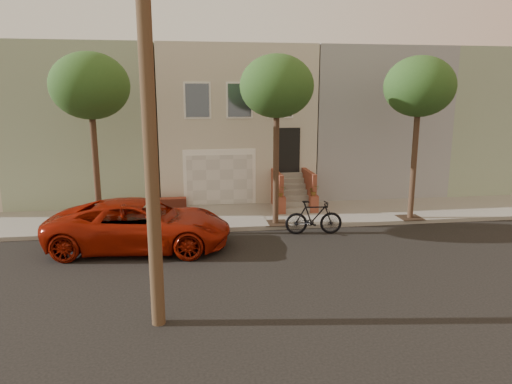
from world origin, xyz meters
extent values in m
plane|color=black|center=(0.00, 0.00, 0.00)|extent=(90.00, 90.00, 0.00)
cube|color=gray|center=(0.00, 5.35, 0.07)|extent=(40.00, 3.70, 0.15)
cube|color=#BAB19F|center=(0.00, 11.20, 3.65)|extent=(7.00, 8.00, 7.00)
cube|color=gray|center=(-6.80, 11.20, 3.65)|extent=(6.50, 8.00, 7.00)
cube|color=#92949A|center=(6.80, 11.20, 3.65)|extent=(6.50, 8.00, 7.00)
cube|color=gray|center=(13.30, 11.20, 3.65)|extent=(6.50, 8.00, 7.00)
cube|color=white|center=(-0.90, 7.22, 1.40)|extent=(3.20, 0.12, 2.50)
cube|color=silver|center=(-0.90, 7.16, 1.30)|extent=(2.90, 0.06, 2.20)
cube|color=gray|center=(-0.90, 5.35, 0.16)|extent=(3.20, 3.70, 0.02)
cube|color=#943B28|center=(-3.10, 6.90, 0.37)|extent=(1.40, 0.45, 0.44)
cube|color=black|center=(2.20, 7.17, 2.55)|extent=(1.00, 0.06, 2.00)
cube|color=#3F4751|center=(-1.80, 7.17, 4.75)|extent=(1.00, 0.06, 1.40)
cube|color=white|center=(-1.80, 7.19, 4.75)|extent=(1.15, 0.05, 1.55)
cube|color=#3F4751|center=(0.00, 7.17, 4.75)|extent=(1.00, 0.06, 1.40)
cube|color=white|center=(0.00, 7.19, 4.75)|extent=(1.15, 0.05, 1.55)
cube|color=#3F4751|center=(1.80, 7.17, 4.75)|extent=(1.00, 0.06, 1.40)
cube|color=white|center=(1.80, 7.19, 4.75)|extent=(1.15, 0.05, 1.55)
cube|color=gray|center=(2.20, 5.38, 0.25)|extent=(1.20, 0.28, 0.20)
cube|color=gray|center=(2.20, 5.66, 0.45)|extent=(1.20, 0.28, 0.20)
cube|color=gray|center=(2.20, 5.94, 0.65)|extent=(1.20, 0.28, 0.20)
cube|color=gray|center=(2.20, 6.22, 0.85)|extent=(1.20, 0.28, 0.20)
cube|color=gray|center=(2.20, 6.50, 1.05)|extent=(1.20, 0.28, 0.20)
cube|color=gray|center=(2.20, 6.78, 1.25)|extent=(1.20, 0.28, 0.20)
cube|color=gray|center=(2.20, 7.06, 1.45)|extent=(1.20, 0.28, 0.20)
cube|color=brown|center=(1.50, 6.22, 0.95)|extent=(0.18, 1.96, 1.60)
cube|color=brown|center=(2.90, 6.22, 0.95)|extent=(0.18, 1.96, 1.60)
cube|color=brown|center=(1.50, 5.34, 0.50)|extent=(0.35, 0.35, 0.70)
imported|color=#1F4719|center=(1.50, 5.34, 1.07)|extent=(0.40, 0.35, 0.45)
cube|color=brown|center=(2.90, 5.34, 0.50)|extent=(0.35, 0.35, 0.70)
imported|color=#1F4719|center=(2.90, 5.34, 1.07)|extent=(0.41, 0.35, 0.45)
cube|color=#2D2116|center=(-5.50, 3.90, 0.15)|extent=(0.90, 0.90, 0.02)
cylinder|color=#342618|center=(-5.50, 3.90, 2.25)|extent=(0.22, 0.22, 4.20)
ellipsoid|color=#1F4719|center=(-5.50, 3.90, 5.30)|extent=(2.70, 2.57, 2.29)
cube|color=#2D2116|center=(1.00, 3.90, 0.15)|extent=(0.90, 0.90, 0.02)
cylinder|color=#342618|center=(1.00, 3.90, 2.25)|extent=(0.22, 0.22, 4.20)
ellipsoid|color=#1F4719|center=(1.00, 3.90, 5.30)|extent=(2.70, 2.57, 2.29)
cube|color=#2D2116|center=(6.50, 3.90, 0.15)|extent=(0.90, 0.90, 0.02)
cylinder|color=#342618|center=(6.50, 3.90, 2.25)|extent=(0.22, 0.22, 4.20)
ellipsoid|color=#1F4719|center=(6.50, 3.90, 5.30)|extent=(2.70, 2.57, 2.29)
cylinder|color=#4A3622|center=(-3.00, -3.20, 5.00)|extent=(0.30, 0.30, 10.00)
imported|color=#941707|center=(-3.87, 2.08, 0.82)|extent=(6.14, 3.30, 1.64)
imported|color=black|center=(2.21, 2.81, 0.63)|extent=(2.12, 0.75, 1.25)
camera|label=1|loc=(-2.21, -12.90, 5.06)|focal=32.33mm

